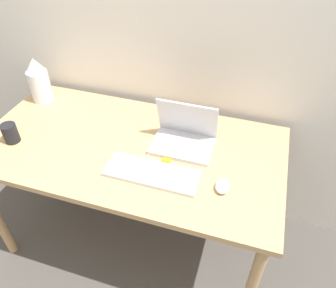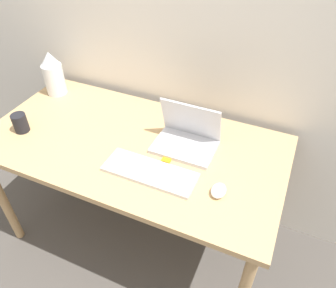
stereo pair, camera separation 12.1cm
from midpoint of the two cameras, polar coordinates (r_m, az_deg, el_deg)
wall_back at (r=1.74m, az=-4.16°, el=21.66°), size 6.00×0.05×2.50m
desk at (r=1.68m, az=-8.66°, el=-2.42°), size 1.50×0.77×0.76m
laptop at (r=1.58m, az=0.66°, el=1.32°), size 0.30×0.21×0.22m
keyboard at (r=1.46m, az=-5.19°, el=-5.21°), size 0.42×0.15×0.02m
mouse at (r=1.40m, az=7.08°, el=-7.41°), size 0.06×0.09×0.03m
vase at (r=2.03m, az=-23.24°, el=10.13°), size 0.12×0.12×0.26m
mp3_player at (r=1.53m, az=-2.36°, el=-2.50°), size 0.04×0.07×0.01m
mug at (r=1.80m, az=-27.53°, el=1.64°), size 0.07×0.07×0.10m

